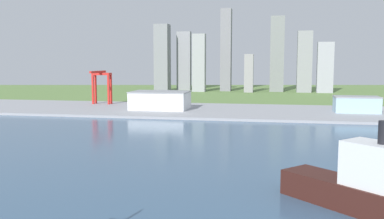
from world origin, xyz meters
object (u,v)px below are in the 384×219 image
(cargo_ship, at_px, (360,185))
(warehouse_annex, at_px, (357,104))
(port_crane_red, at_px, (101,80))
(warehouse_main, at_px, (160,100))

(cargo_ship, distance_m, warehouse_annex, 300.43)
(cargo_ship, height_order, warehouse_annex, cargo_ship)
(port_crane_red, relative_size, warehouse_main, 0.70)
(warehouse_annex, bearing_deg, cargo_ship, -100.16)
(cargo_ship, relative_size, port_crane_red, 1.19)
(cargo_ship, relative_size, warehouse_annex, 1.16)
(port_crane_red, distance_m, warehouse_main, 97.10)
(cargo_ship, bearing_deg, port_crane_red, 125.94)
(warehouse_main, bearing_deg, cargo_ship, -62.08)
(warehouse_main, relative_size, warehouse_annex, 1.39)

